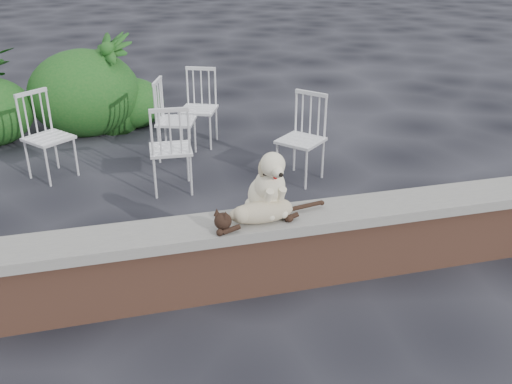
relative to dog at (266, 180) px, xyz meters
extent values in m
plane|color=black|center=(0.13, -0.10, -0.84)|extent=(60.00, 60.00, 0.00)
cube|color=brown|center=(0.13, -0.10, -0.59)|extent=(6.00, 0.30, 0.50)
cube|color=slate|center=(0.13, -0.10, -0.30)|extent=(6.20, 0.40, 0.08)
imported|color=#164E19|center=(-1.00, 3.97, -0.20)|extent=(1.00, 1.00, 1.28)
ellipsoid|color=#164E19|center=(-1.36, 4.04, -0.33)|extent=(1.45, 1.33, 1.15)
ellipsoid|color=#164E19|center=(-0.76, 4.12, -0.53)|extent=(0.87, 0.80, 0.69)
camera|label=1|loc=(-1.02, -3.58, 1.65)|focal=39.40mm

